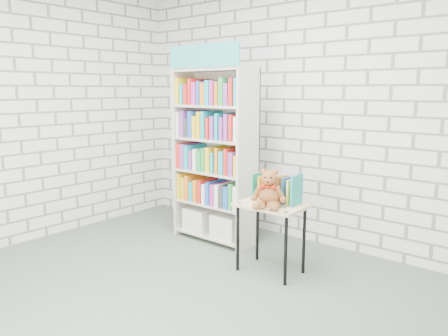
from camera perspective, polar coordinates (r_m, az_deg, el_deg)
The scene contains 6 objects.
ground at distance 3.61m, azimuth -7.34°, elevation -17.06°, with size 4.50×4.50×0.00m, color #4D594B.
room_shell at distance 3.21m, azimuth -8.08°, elevation 12.52°, with size 4.52×4.02×2.81m.
bookshelf at distance 4.71m, azimuth -1.20°, elevation 1.77°, with size 0.94×0.36×2.10m.
display_table at distance 3.96m, azimuth 6.17°, elevation -5.92°, with size 0.61×0.43×0.64m.
table_books at distance 3.99m, azimuth 6.97°, elevation -2.65°, with size 0.42×0.19×0.25m.
teddy_bear at distance 3.81m, azimuth 5.85°, elevation -3.10°, with size 0.31×0.30×0.33m.
Camera 1 is at (2.38, -2.16, 1.65)m, focal length 35.00 mm.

